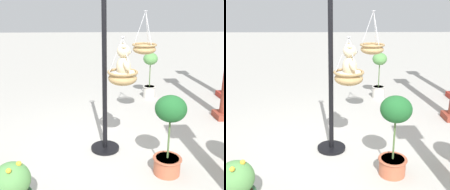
# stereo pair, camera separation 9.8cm
# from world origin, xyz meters

# --- Properties ---
(ground_plane) EXTENTS (40.00, 40.00, 0.00)m
(ground_plane) POSITION_xyz_m (0.00, 0.00, 0.00)
(ground_plane) COLOR #ADAAA3
(display_pole_central) EXTENTS (0.44, 0.44, 2.31)m
(display_pole_central) POSITION_xyz_m (-0.22, -0.00, 0.70)
(display_pole_central) COLOR black
(display_pole_central) RESTS_ON ground
(hanging_basket_with_teddy) EXTENTS (0.43, 0.43, 0.67)m
(hanging_basket_with_teddy) POSITION_xyz_m (-0.07, 0.25, 1.21)
(hanging_basket_with_teddy) COLOR tan
(teddy_bear) EXTENTS (0.32, 0.28, 0.47)m
(teddy_bear) POSITION_xyz_m (-0.07, 0.27, 1.41)
(teddy_bear) COLOR beige
(hanging_basket_left_high) EXTENTS (0.43, 0.43, 0.73)m
(hanging_basket_left_high) POSITION_xyz_m (-1.10, 0.71, 1.45)
(hanging_basket_left_high) COLOR tan
(potted_plant_flowering_red) EXTENTS (0.34, 0.34, 1.11)m
(potted_plant_flowering_red) POSITION_xyz_m (-2.73, 1.13, 0.60)
(potted_plant_flowering_red) COLOR beige
(potted_plant_flowering_red) RESTS_ON ground
(potted_plant_bushy_green) EXTENTS (0.40, 0.40, 1.10)m
(potted_plant_bushy_green) POSITION_xyz_m (0.48, 0.82, 0.61)
(potted_plant_bushy_green) COLOR #BC6042
(potted_plant_bushy_green) RESTS_ON ground
(potted_plant_small_succulent) EXTENTS (0.40, 0.40, 0.60)m
(potted_plant_small_succulent) POSITION_xyz_m (1.11, -1.02, 0.29)
(potted_plant_small_succulent) COLOR #2D5638
(potted_plant_small_succulent) RESTS_ON ground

